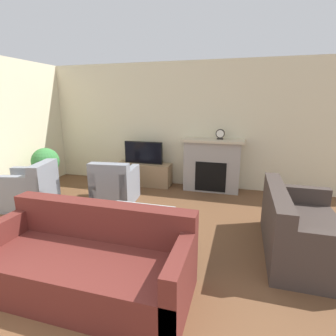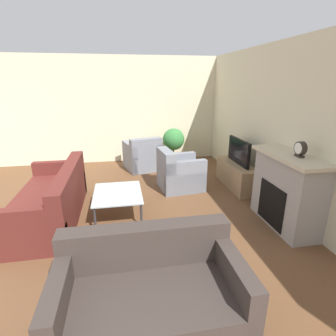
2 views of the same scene
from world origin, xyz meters
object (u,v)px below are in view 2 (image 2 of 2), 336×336
(armchair_by_window, at_px, (142,157))
(coffee_table, at_px, (118,195))
(tv, at_px, (239,151))
(mantel_clock, at_px, (300,149))
(couch_sectional, at_px, (51,202))
(armchair_accent, at_px, (179,174))
(couch_loveseat, at_px, (151,297))
(potted_plant, at_px, (174,141))

(armchair_by_window, height_order, coffee_table, armchair_by_window)
(tv, distance_m, mantel_clock, 1.74)
(tv, bearing_deg, couch_sectional, -78.14)
(armchair_by_window, relative_size, armchair_accent, 1.14)
(mantel_clock, bearing_deg, armchair_accent, -145.33)
(armchair_accent, bearing_deg, armchair_by_window, 16.95)
(couch_loveseat, distance_m, coffee_table, 2.11)
(couch_loveseat, bearing_deg, potted_plant, 76.10)
(potted_plant, bearing_deg, armchair_accent, -8.00)
(potted_plant, bearing_deg, armchair_by_window, -68.69)
(coffee_table, bearing_deg, potted_plant, 151.38)
(couch_sectional, relative_size, potted_plant, 2.25)
(potted_plant, bearing_deg, mantel_clock, 15.84)
(armchair_by_window, height_order, armchair_accent, same)
(coffee_table, bearing_deg, armchair_accent, 127.46)
(couch_sectional, height_order, couch_loveseat, same)
(couch_sectional, bearing_deg, mantel_clock, 74.52)
(coffee_table, xyz_separation_m, potted_plant, (-2.65, 1.45, 0.25))
(potted_plant, relative_size, mantel_clock, 4.34)
(couch_sectional, height_order, potted_plant, potted_plant)
(couch_loveseat, distance_m, mantel_clock, 2.65)
(couch_loveseat, xyz_separation_m, potted_plant, (-4.74, 1.17, 0.32))
(tv, relative_size, couch_sectional, 0.42)
(armchair_by_window, distance_m, coffee_table, 2.40)
(couch_loveseat, relative_size, potted_plant, 1.70)
(armchair_accent, distance_m, coffee_table, 1.52)
(armchair_by_window, relative_size, potted_plant, 1.10)
(coffee_table, relative_size, potted_plant, 1.01)
(couch_sectional, bearing_deg, tv, 101.86)
(armchair_by_window, xyz_separation_m, potted_plant, (-0.33, 0.85, 0.31))
(armchair_accent, height_order, coffee_table, armchair_accent)
(couch_sectional, height_order, coffee_table, couch_sectional)
(couch_sectional, xyz_separation_m, potted_plant, (-2.57, 2.47, 0.32))
(tv, xyz_separation_m, potted_plant, (-1.85, -0.94, -0.14))
(armchair_by_window, bearing_deg, potted_plant, -172.62)
(coffee_table, distance_m, mantel_clock, 2.74)
(couch_sectional, distance_m, potted_plant, 3.58)
(coffee_table, bearing_deg, couch_loveseat, 7.50)
(couch_loveseat, relative_size, mantel_clock, 7.40)
(couch_loveseat, bearing_deg, tv, 53.81)
(potted_plant, xyz_separation_m, mantel_clock, (3.53, 1.00, 0.61))
(armchair_by_window, height_order, mantel_clock, mantel_clock)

